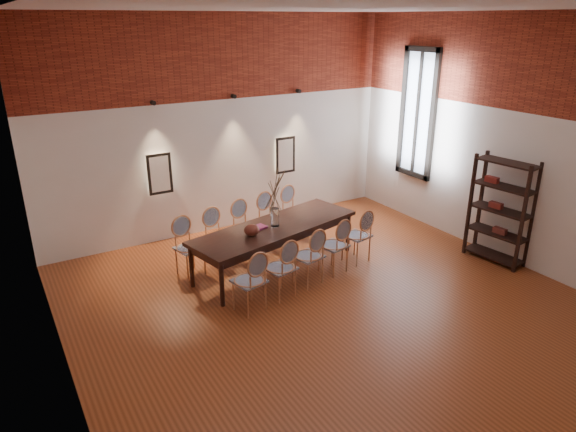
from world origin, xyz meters
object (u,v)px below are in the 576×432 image
chair_near_c (308,256)px  shelving_rack (500,210)px  chair_far_c (247,229)px  book (258,228)px  chair_far_d (272,220)px  vase (275,217)px  dining_table (275,247)px  chair_near_e (357,235)px  chair_near_d (333,245)px  chair_near_a (249,281)px  chair_far_e (295,212)px  chair_far_a (190,248)px  bowl (252,230)px  chair_far_b (219,238)px  chair_near_b (280,268)px

chair_near_c → shelving_rack: 3.37m
chair_far_c → book: 0.77m
chair_far_d → vase: 1.04m
dining_table → chair_far_c: 0.75m
chair_near_e → chair_far_d: same height
chair_far_c → vase: vase is taller
chair_far_c → vase: size_ratio=3.13×
chair_near_d → shelving_rack: 2.87m
chair_near_a → chair_far_e: size_ratio=1.00×
chair_far_a → bowl: (0.79, -0.65, 0.37)m
bowl → shelving_rack: shelving_rack is taller
chair_near_e → chair_far_a: size_ratio=1.00×
chair_near_c → chair_near_d: size_ratio=1.00×
dining_table → chair_far_b: chair_far_b is taller
vase → bowl: vase is taller
chair_near_b → chair_far_b: (-0.32, 1.46, 0.00)m
chair_far_d → chair_near_e: bearing=111.3°
shelving_rack → chair_far_a: bearing=148.0°
chair_far_b → chair_far_c: same height
chair_near_d → chair_far_d: bearing=90.0°
chair_far_e → shelving_rack: shelving_rack is taller
dining_table → chair_far_b: 0.95m
chair_near_a → chair_far_d: (1.39, 1.83, 0.00)m
chair_far_a → chair_far_e: size_ratio=1.00×
chair_far_e → chair_far_a: bearing=-0.0°
chair_near_a → vase: 1.45m
chair_near_d → bowl: 1.37m
chair_near_a → book: size_ratio=3.62×
chair_far_c → chair_far_e: size_ratio=1.00×
chair_near_d → chair_far_a: same height
chair_far_c → book: (-0.14, -0.69, 0.30)m
chair_far_a → shelving_rack: bearing=143.0°
chair_far_a → book: size_ratio=3.62×
chair_near_b → chair_far_e: same height
chair_near_e → chair_near_a: bearing=180.0°
chair_far_d → chair_far_e: size_ratio=1.00×
chair_near_d → chair_far_b: 1.90m
chair_far_d → chair_far_b: bearing=-0.0°
dining_table → chair_far_d: size_ratio=3.10×
vase → chair_near_a: bearing=-135.0°
chair_near_e → chair_far_c: (-1.46, 1.22, 0.00)m
dining_table → chair_near_d: bearing=-52.1°
chair_near_a → chair_far_a: size_ratio=1.00×
chair_far_e → book: (-1.28, -0.94, 0.30)m
chair_near_c → chair_far_a: (-1.46, 1.22, 0.00)m
chair_near_c → chair_near_e: size_ratio=1.00×
bowl → chair_far_b: bearing=105.9°
dining_table → bowl: 0.71m
chair_near_b → chair_near_c: 0.58m
chair_near_a → chair_near_c: (1.14, 0.25, 0.00)m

